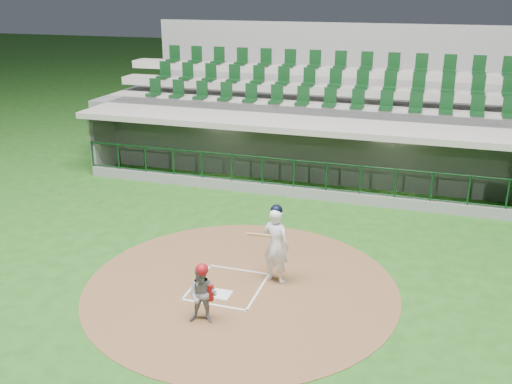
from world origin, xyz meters
TOP-DOWN VIEW (x-y plane):
  - ground at (0.00, 0.00)m, footprint 120.00×120.00m
  - dirt_circle at (0.30, -0.20)m, footprint 7.20×7.20m
  - home_plate at (0.00, -0.70)m, footprint 0.43×0.43m
  - batter_box_chalk at (0.00, -0.30)m, footprint 1.55×1.80m
  - dugout_structure at (0.09, 7.81)m, footprint 16.40×3.70m
  - seating_deck at (0.00, 10.91)m, footprint 17.00×6.72m
  - batter at (0.98, 0.30)m, footprint 0.92×0.95m
  - catcher at (0.04, -1.81)m, footprint 0.68×0.57m

SIDE VIEW (x-z plane):
  - ground at x=0.00m, z-range 0.00..0.00m
  - dirt_circle at x=0.30m, z-range 0.00..0.01m
  - batter_box_chalk at x=0.00m, z-range 0.01..0.02m
  - home_plate at x=0.00m, z-range 0.01..0.03m
  - catcher at x=0.04m, z-range 0.00..1.32m
  - dugout_structure at x=0.09m, z-range -0.54..2.46m
  - batter at x=0.98m, z-range 0.01..1.92m
  - seating_deck at x=0.00m, z-range -1.15..4.00m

